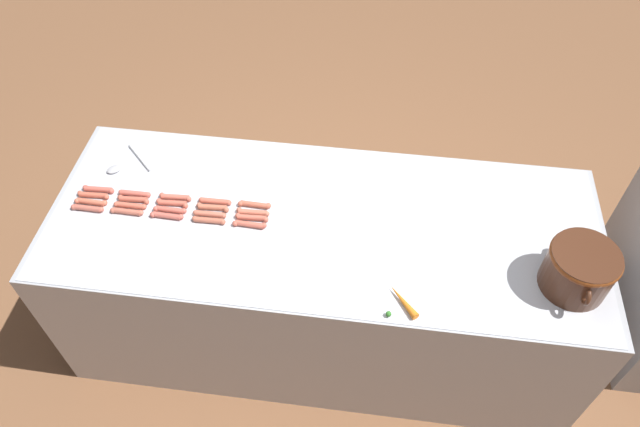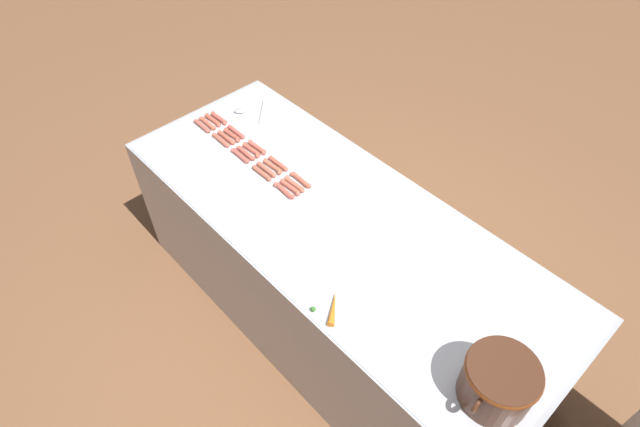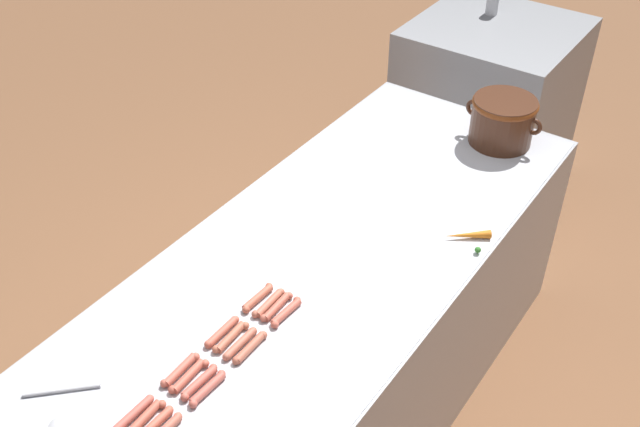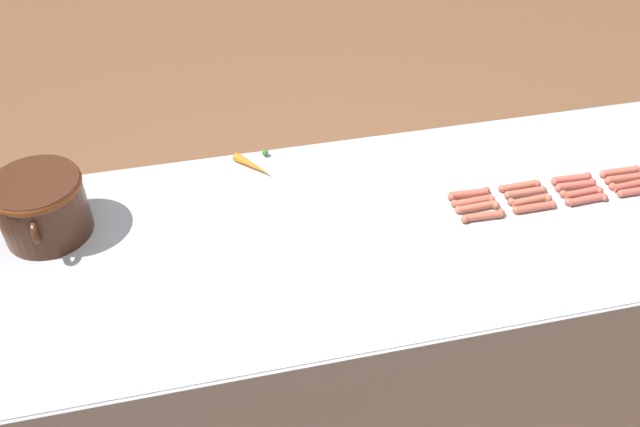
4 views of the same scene
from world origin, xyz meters
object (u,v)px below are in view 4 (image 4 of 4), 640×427
Objects in this scene: hot_dog_19 at (469,194)px; carrot at (254,165)px; hot_dog_4 at (483,216)px; hot_dog_7 at (582,193)px; hot_dog_9 at (477,208)px; hot_dog_13 at (525,192)px; hot_dog_2 at (586,200)px; hot_dog_8 at (530,200)px; hot_dog_17 at (571,179)px; hot_dog_3 at (534,207)px; hot_dog_18 at (519,186)px; hot_dog_14 at (473,201)px; hot_dog_12 at (575,185)px; hot_dog_16 at (620,172)px; hot_dog_11 at (625,178)px; bean_pot at (41,204)px; hot_dog_6 at (630,185)px; hot_dog_1 at (638,191)px.

carrot is at bearing 65.42° from hot_dog_19.
hot_dog_4 is 0.37m from hot_dog_7.
hot_dog_13 is (0.04, -0.19, 0.00)m from hot_dog_9.
hot_dog_2 is 1.00× the size of hot_dog_8.
hot_dog_17 and hot_dog_19 have the same top height.
carrot is at bearing 65.83° from hot_dog_8.
hot_dog_19 is (0.00, 0.37, 0.00)m from hot_dog_17.
hot_dog_3 and hot_dog_18 have the same top height.
hot_dog_14 is (0.04, 0.19, 0.00)m from hot_dog_8.
hot_dog_12 is 0.19m from hot_dog_16.
hot_dog_3 is 1.00× the size of hot_dog_17.
hot_dog_2 is 1.00× the size of hot_dog_7.
hot_dog_11 is (0.08, -0.19, 0.00)m from hot_dog_2.
hot_dog_9 is at bearing -98.46° from bean_pot.
carrot reaches higher than hot_dog_9.
carrot is (0.38, 0.68, 0.00)m from hot_dog_9.
hot_dog_6 is 0.18m from hot_dog_7.
hot_dog_4 and hot_dog_19 have the same top height.
hot_dog_1 is 1.00× the size of hot_dog_17.
hot_dog_17 is (0.08, -0.00, 0.00)m from hot_dog_7.
hot_dog_16 and hot_dog_18 have the same top height.
hot_dog_1 and hot_dog_13 have the same top height.
hot_dog_3 and hot_dog_9 have the same top height.
hot_dog_8 is 0.04m from hot_dog_13.
hot_dog_13 and hot_dog_16 have the same top height.
hot_dog_12 and hot_dog_17 have the same top height.
hot_dog_4 is 0.08m from hot_dog_14.
hot_dog_11 is 0.38m from hot_dog_18.
bean_pot reaches higher than hot_dog_17.
hot_dog_1 is at bearing -89.55° from hot_dog_4.
hot_dog_11 is at bearing -101.56° from hot_dog_17.
hot_dog_14 is 0.76m from carrot.
hot_dog_1 is at bearing -93.95° from hot_dog_9.
hot_dog_3 is at bearing 89.61° from hot_dog_2.
hot_dog_17 is at bearing -94.31° from bean_pot.
hot_dog_1 is at bearing -101.56° from hot_dog_13.
hot_dog_2 and hot_dog_9 have the same top height.
hot_dog_9 and hot_dog_19 have the same top height.
hot_dog_9 is 0.07m from hot_dog_19.
hot_dog_2 is at bearing -101.35° from hot_dog_14.
hot_dog_2 is 0.44× the size of bean_pot.
hot_dog_4 is 1.00× the size of hot_dog_19.
hot_dog_2 and hot_dog_13 have the same top height.
hot_dog_3 is 0.99× the size of carrot.
bean_pot reaches higher than hot_dog_16.
hot_dog_19 is (0.04, -0.00, 0.00)m from hot_dog_14.
hot_dog_14 is at bearing 90.14° from hot_dog_11.
hot_dog_8 is 0.19m from hot_dog_14.
hot_dog_16 is at bearing -84.88° from hot_dog_13.
hot_dog_1 is 1.00× the size of hot_dog_19.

